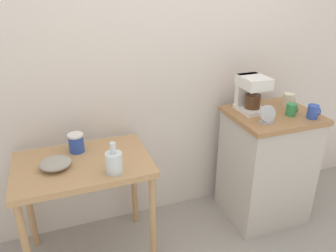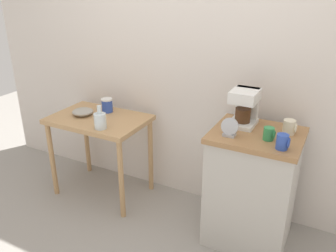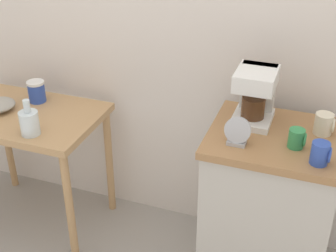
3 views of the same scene
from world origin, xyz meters
name	(u,v)px [view 3 (image 3 of 3)]	position (x,y,z in m)	size (l,w,h in m)	color
ground_plane	(145,242)	(0.00, 0.00, 0.00)	(8.00, 8.00, 0.00)	gray
wooden_table	(28,129)	(-0.69, -0.01, 0.64)	(0.83, 0.55, 0.75)	tan
kitchen_counter	(267,211)	(0.68, -0.02, 0.44)	(0.61, 0.53, 0.89)	#BCB7AD
glass_carafe_vase	(29,122)	(-0.53, -0.20, 0.82)	(0.10, 0.10, 0.19)	silver
canister_enamel	(37,91)	(-0.71, 0.13, 0.81)	(0.10, 0.10, 0.12)	#2D4CAD
coffee_maker	(256,92)	(0.54, 0.09, 1.03)	(0.18, 0.22, 0.26)	white
mug_tall_green	(297,139)	(0.77, -0.10, 0.93)	(0.08, 0.07, 0.09)	#338C4C
mug_small_cream	(324,124)	(0.87, 0.06, 0.93)	(0.09, 0.08, 0.10)	beige
mug_blue	(321,153)	(0.87, -0.20, 0.93)	(0.08, 0.07, 0.10)	#2D4CAD
table_clock	(237,133)	(0.52, -0.16, 0.94)	(0.12, 0.06, 0.13)	#B2B5BA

